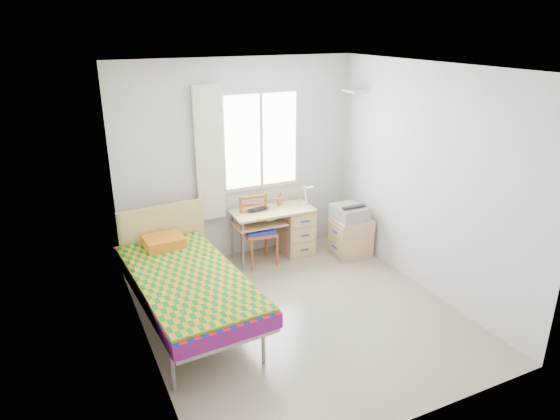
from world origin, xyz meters
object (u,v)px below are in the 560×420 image
object	(u,v)px
cabinet	(350,237)
desk	(291,228)
chair	(258,226)
bed	(185,279)
printer	(349,212)

from	to	relation	value
cabinet	desk	bearing A→B (deg)	152.82
chair	cabinet	world-z (taller)	chair
bed	desk	bearing A→B (deg)	25.15
desk	cabinet	distance (m)	0.81
printer	desk	bearing A→B (deg)	150.81
bed	desk	distance (m)	1.98
desk	printer	xyz separation A→B (m)	(0.67, -0.38, 0.25)
desk	bed	bearing A→B (deg)	-149.21
cabinet	printer	world-z (taller)	printer
chair	desk	bearing A→B (deg)	12.95
cabinet	chair	bearing A→B (deg)	166.37
cabinet	bed	bearing A→B (deg)	-164.42
bed	printer	distance (m)	2.47
desk	cabinet	bearing A→B (deg)	-27.93
desk	printer	bearing A→B (deg)	-27.95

